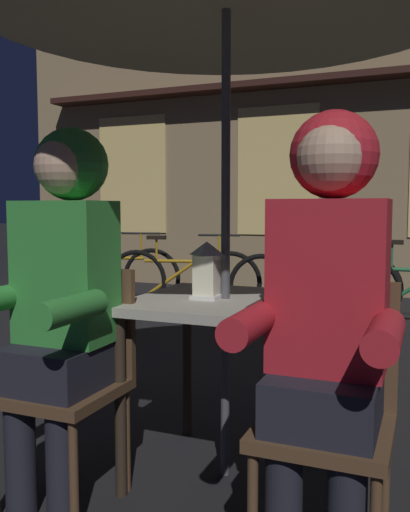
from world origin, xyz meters
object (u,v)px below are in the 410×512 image
Objects in this scene: bicycle_nearest at (108,275)px; lantern at (207,269)px; chair_right at (328,405)px; person_right_hooded at (327,294)px; chair_left at (73,370)px; person_left_hooded at (62,279)px; cafe_table at (225,323)px; bicycle_third at (313,286)px; bicycle_second at (182,280)px.

lantern is at bearing -52.12° from bicycle_nearest.
person_right_hooded is at bearing -90.00° from chair_right.
lantern is at bearing 39.07° from chair_left.
person_left_hooded is at bearing -176.61° from chair_right.
cafe_table is at bearing 37.55° from chair_left.
bicycle_nearest is (-2.14, 3.62, -0.14)m from chair_left.
cafe_table is 3.26m from bicycle_third.
bicycle_third is at bearing 86.78° from chair_left.
lantern is at bearing -86.31° from bicycle_third.
lantern is 0.14× the size of bicycle_third.
bicycle_nearest is at bearing 128.89° from cafe_table.
cafe_table is at bearing -62.51° from bicycle_second.
person_left_hooded is 4.29m from bicycle_nearest.
chair_right is 4.17m from bicycle_second.
bicycle_third is at bearing 1.34° from bicycle_second.
chair_right is at bearing -49.41° from bicycle_nearest.
chair_left is 0.62× the size of person_left_hooded.
lantern reaches higher than chair_right.
cafe_table is 0.62m from chair_left.
person_left_hooded is 3.85m from bicycle_second.
chair_left is at bearing -71.63° from bicycle_second.
bicycle_second is (-1.19, 3.57, -0.14)m from chair_left.
bicycle_third is (0.20, 3.66, -0.50)m from person_left_hooded.
cafe_table is at bearing -85.10° from bicycle_third.
cafe_table is at bearing 138.43° from person_right_hooded.
lantern is 0.27× the size of chair_left.
bicycle_nearest is 1.00× the size of bicycle_third.
chair_right is 0.53× the size of bicycle_third.
cafe_table is 3.62m from bicycle_second.
person_left_hooded is (-0.41, -0.39, -0.01)m from lantern.
person_right_hooded is (0.48, -0.43, 0.21)m from cafe_table.
bicycle_nearest is at bearing 120.62° from chair_left.
person_right_hooded reaches higher than bicycle_second.
bicycle_nearest is at bearing 130.59° from chair_right.
person_right_hooded is 0.85× the size of bicycle_nearest.
chair_right is at bearing -31.51° from lantern.
chair_right is 0.36m from person_right_hooded.
lantern is (-0.07, -0.03, 0.22)m from cafe_table.
bicycle_second reaches higher than cafe_table.
person_right_hooded reaches higher than bicycle_third.
person_left_hooded is 0.85× the size of bicycle_nearest.
chair_right reaches higher than bicycle_second.
bicycle_nearest is (-2.14, 3.68, -0.50)m from person_left_hooded.
bicycle_nearest is (-3.10, 3.68, -0.50)m from person_right_hooded.
lantern is at bearing 43.52° from person_left_hooded.
chair_right reaches higher than bicycle_nearest.
cafe_table is 0.85× the size of chair_left.
person_right_hooded is 0.85× the size of bicycle_third.
chair_right is at bearing -58.99° from bicycle_second.
cafe_table is at bearing 26.63° from lantern.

